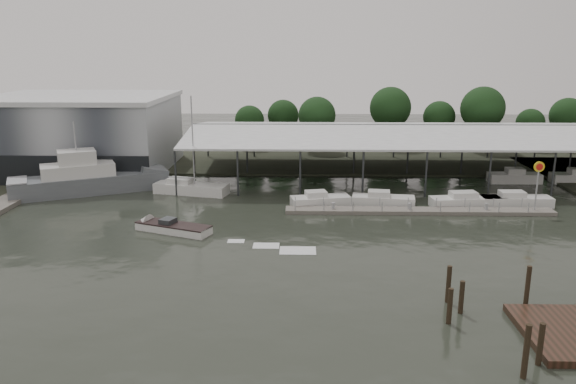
{
  "coord_description": "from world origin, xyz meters",
  "views": [
    {
      "loc": [
        2.58,
        -46.81,
        16.87
      ],
      "look_at": [
        1.27,
        8.72,
        2.5
      ],
      "focal_mm": 35.0,
      "sensor_mm": 36.0,
      "label": 1
    }
  ],
  "objects_px": {
    "shell_fuel_sign": "(538,177)",
    "white_sailboat": "(190,188)",
    "speedboat_underway": "(168,227)",
    "grey_trawler": "(89,179)"
  },
  "relations": [
    {
      "from": "shell_fuel_sign",
      "to": "grey_trawler",
      "type": "relative_size",
      "value": 0.31
    },
    {
      "from": "shell_fuel_sign",
      "to": "white_sailboat",
      "type": "distance_m",
      "value": 38.43
    },
    {
      "from": "grey_trawler",
      "to": "speedboat_underway",
      "type": "bearing_deg",
      "value": -74.2
    },
    {
      "from": "shell_fuel_sign",
      "to": "speedboat_underway",
      "type": "relative_size",
      "value": 0.31
    },
    {
      "from": "shell_fuel_sign",
      "to": "white_sailboat",
      "type": "relative_size",
      "value": 0.47
    },
    {
      "from": "white_sailboat",
      "to": "speedboat_underway",
      "type": "relative_size",
      "value": 0.65
    },
    {
      "from": "white_sailboat",
      "to": "grey_trawler",
      "type": "bearing_deg",
      "value": -167.61
    },
    {
      "from": "grey_trawler",
      "to": "white_sailboat",
      "type": "relative_size",
      "value": 1.54
    },
    {
      "from": "shell_fuel_sign",
      "to": "speedboat_underway",
      "type": "height_order",
      "value": "shell_fuel_sign"
    },
    {
      "from": "white_sailboat",
      "to": "speedboat_underway",
      "type": "xyz_separation_m",
      "value": [
        0.56,
        -14.08,
        -0.25
      ]
    }
  ]
}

